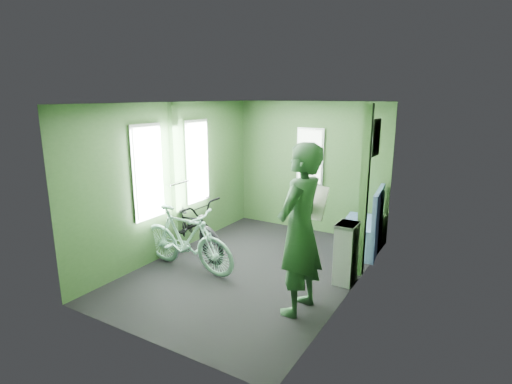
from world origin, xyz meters
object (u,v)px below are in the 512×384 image
at_px(passenger, 300,230).
at_px(waste_box, 346,253).
at_px(bicycle_mint, 187,270).
at_px(bicycle_black, 192,253).
at_px(bench_seat, 363,233).

distance_m(passenger, waste_box, 1.13).
height_order(bicycle_mint, passenger, passenger).
height_order(bicycle_black, passenger, passenger).
bearing_deg(waste_box, bench_seat, 95.39).
distance_m(bicycle_black, bicycle_mint, 0.65).
height_order(waste_box, bench_seat, bench_seat).
distance_m(bicycle_black, passenger, 2.45).
xyz_separation_m(bicycle_black, bench_seat, (2.27, 1.42, 0.30)).
distance_m(passenger, bench_seat, 2.24).
height_order(bicycle_mint, waste_box, waste_box).
relative_size(bicycle_black, bicycle_mint, 1.12).
height_order(bicycle_black, bicycle_mint, bicycle_black).
distance_m(waste_box, bench_seat, 1.20).
bearing_deg(passenger, waste_box, 169.92).
bearing_deg(bench_seat, bicycle_black, -154.80).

